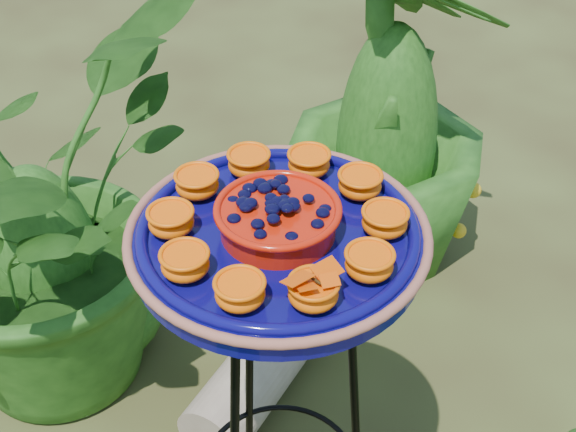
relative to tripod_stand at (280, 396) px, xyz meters
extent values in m
torus|color=black|center=(0.00, 0.00, 0.34)|extent=(0.26, 0.26, 0.02)
cylinder|color=black|center=(0.00, 0.14, -0.10)|extent=(0.02, 0.09, 0.87)
cylinder|color=#090650|center=(0.00, 0.00, 0.37)|extent=(0.46, 0.46, 0.04)
torus|color=#9D5447|center=(0.00, 0.00, 0.38)|extent=(0.47, 0.47, 0.02)
torus|color=#090650|center=(0.00, 0.00, 0.39)|extent=(0.43, 0.43, 0.02)
cylinder|color=#B31706|center=(0.00, 0.00, 0.41)|extent=(0.18, 0.18, 0.04)
torus|color=#B31706|center=(0.00, 0.00, 0.43)|extent=(0.19, 0.19, 0.01)
ellipsoid|color=black|center=(0.00, 0.00, 0.44)|extent=(0.15, 0.15, 0.03)
ellipsoid|color=#E56202|center=(0.16, 0.03, 0.40)|extent=(0.07, 0.07, 0.03)
cylinder|color=#FF5B05|center=(0.16, 0.03, 0.42)|extent=(0.06, 0.06, 0.01)
ellipsoid|color=#E56202|center=(0.11, 0.12, 0.40)|extent=(0.07, 0.07, 0.03)
cylinder|color=#FF5B05|center=(0.11, 0.12, 0.42)|extent=(0.06, 0.06, 0.01)
ellipsoid|color=#E56202|center=(0.02, 0.16, 0.40)|extent=(0.07, 0.07, 0.03)
cylinder|color=#FF5B05|center=(0.02, 0.16, 0.42)|extent=(0.06, 0.06, 0.01)
ellipsoid|color=#E56202|center=(-0.08, 0.14, 0.40)|extent=(0.07, 0.07, 0.03)
cylinder|color=#FF5B05|center=(-0.08, 0.14, 0.42)|extent=(0.06, 0.06, 0.01)
ellipsoid|color=#E56202|center=(-0.15, 0.07, 0.40)|extent=(0.07, 0.07, 0.03)
cylinder|color=#FF5B05|center=(-0.15, 0.07, 0.42)|extent=(0.06, 0.06, 0.01)
ellipsoid|color=#E56202|center=(-0.16, -0.03, 0.40)|extent=(0.07, 0.07, 0.03)
cylinder|color=#FF5B05|center=(-0.16, -0.03, 0.42)|extent=(0.06, 0.06, 0.01)
ellipsoid|color=#E56202|center=(-0.11, -0.12, 0.40)|extent=(0.07, 0.07, 0.03)
cylinder|color=#FF5B05|center=(-0.11, -0.12, 0.42)|extent=(0.06, 0.06, 0.01)
ellipsoid|color=#E56202|center=(-0.02, -0.16, 0.40)|extent=(0.07, 0.07, 0.03)
cylinder|color=#FF5B05|center=(-0.02, -0.16, 0.42)|extent=(0.06, 0.06, 0.01)
ellipsoid|color=#E56202|center=(0.08, -0.14, 0.40)|extent=(0.07, 0.07, 0.03)
cylinder|color=#FF5B05|center=(0.08, -0.14, 0.42)|extent=(0.06, 0.06, 0.01)
ellipsoid|color=#E56202|center=(0.15, -0.07, 0.40)|extent=(0.07, 0.07, 0.03)
cylinder|color=#FF5B05|center=(0.15, -0.07, 0.42)|extent=(0.06, 0.06, 0.01)
cylinder|color=black|center=(-0.02, -0.16, 0.43)|extent=(0.01, 0.03, 0.00)
cube|color=#F64304|center=(-0.04, -0.15, 0.44)|extent=(0.04, 0.04, 0.01)
cube|color=#F64304|center=(0.00, -0.15, 0.44)|extent=(0.04, 0.04, 0.01)
cylinder|color=tan|center=(0.14, 0.43, -0.45)|extent=(0.51, 0.44, 0.17)
imported|color=#1B4312|center=(-0.31, 0.78, -0.03)|extent=(1.20, 1.21, 1.01)
imported|color=#1B4312|center=(0.69, 0.80, -0.01)|extent=(0.81, 0.81, 1.04)
camera|label=1|loc=(-0.37, -0.85, 1.16)|focal=50.00mm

